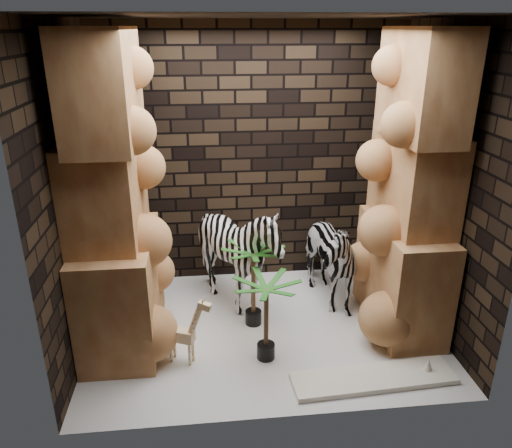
{
  "coord_description": "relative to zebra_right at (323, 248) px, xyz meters",
  "views": [
    {
      "loc": [
        -0.56,
        -4.3,
        2.92
      ],
      "look_at": [
        -0.07,
        0.15,
        1.12
      ],
      "focal_mm": 34.51,
      "sensor_mm": 36.0,
      "label": 1
    }
  ],
  "objects": [
    {
      "name": "ceiling",
      "position": [
        -0.71,
        -0.52,
        2.35
      ],
      "size": [
        3.5,
        3.5,
        0.0
      ],
      "primitive_type": "plane",
      "rotation": [
        3.14,
        0.0,
        0.0
      ],
      "color": "black",
      "rests_on": "ground"
    },
    {
      "name": "palm_front",
      "position": [
        -0.81,
        -0.41,
        -0.19
      ],
      "size": [
        0.36,
        0.36,
        0.91
      ],
      "primitive_type": null,
      "color": "#184310",
      "rests_on": "floor"
    },
    {
      "name": "zebra_right",
      "position": [
        0.0,
        0.0,
        0.0
      ],
      "size": [
        0.81,
        1.19,
        1.29
      ],
      "primitive_type": "imported",
      "rotation": [
        0.0,
        0.0,
        0.22
      ],
      "color": "white",
      "rests_on": "floor"
    },
    {
      "name": "giraffe_toy",
      "position": [
        -1.54,
        -0.96,
        -0.28
      ],
      "size": [
        0.4,
        0.26,
        0.73
      ],
      "primitive_type": null,
      "rotation": [
        0.0,
        0.0,
        -0.41
      ],
      "color": "#FFDCA6",
      "rests_on": "floor"
    },
    {
      "name": "wall_right",
      "position": [
        1.04,
        -0.52,
        0.85
      ],
      "size": [
        0.0,
        3.0,
        3.0
      ],
      "primitive_type": "plane",
      "rotation": [
        1.57,
        0.0,
        -1.57
      ],
      "color": "black",
      "rests_on": "ground"
    },
    {
      "name": "zebra_left",
      "position": [
        -0.93,
        -0.07,
        -0.06
      ],
      "size": [
        1.3,
        1.49,
        1.18
      ],
      "primitive_type": "imported",
      "rotation": [
        0.0,
        0.0,
        -0.21
      ],
      "color": "white",
      "rests_on": "floor"
    },
    {
      "name": "palm_back",
      "position": [
        -0.76,
        -0.99,
        -0.23
      ],
      "size": [
        0.36,
        0.36,
        0.84
      ],
      "primitive_type": null,
      "color": "#184310",
      "rests_on": "floor"
    },
    {
      "name": "wall_back",
      "position": [
        -0.71,
        0.73,
        0.85
      ],
      "size": [
        3.5,
        0.0,
        3.5
      ],
      "primitive_type": "plane",
      "rotation": [
        1.57,
        0.0,
        0.0
      ],
      "color": "black",
      "rests_on": "ground"
    },
    {
      "name": "wall_front",
      "position": [
        -0.71,
        -1.77,
        0.85
      ],
      "size": [
        3.5,
        0.0,
        3.5
      ],
      "primitive_type": "plane",
      "rotation": [
        -1.57,
        0.0,
        0.0
      ],
      "color": "black",
      "rests_on": "ground"
    },
    {
      "name": "rock_pillar_left",
      "position": [
        -2.11,
        -0.52,
        0.85
      ],
      "size": [
        0.68,
        1.3,
        3.0
      ],
      "primitive_type": null,
      "color": "tan",
      "rests_on": "floor"
    },
    {
      "name": "floor",
      "position": [
        -0.71,
        -0.52,
        -0.65
      ],
      "size": [
        3.5,
        3.5,
        0.0
      ],
      "primitive_type": "plane",
      "color": "silver",
      "rests_on": "ground"
    },
    {
      "name": "surfboard",
      "position": [
        0.15,
        -1.42,
        -0.62
      ],
      "size": [
        1.48,
        0.44,
        0.05
      ],
      "primitive_type": "cube",
      "rotation": [
        0.0,
        0.0,
        0.06
      ],
      "color": "white",
      "rests_on": "floor"
    },
    {
      "name": "rock_pillar_right",
      "position": [
        0.71,
        -0.52,
        0.85
      ],
      "size": [
        0.58,
        1.25,
        3.0
      ],
      "primitive_type": null,
      "color": "tan",
      "rests_on": "floor"
    },
    {
      "name": "wall_left",
      "position": [
        -2.46,
        -0.52,
        0.85
      ],
      "size": [
        0.0,
        3.0,
        3.0
      ],
      "primitive_type": "plane",
      "rotation": [
        1.57,
        0.0,
        1.57
      ],
      "color": "black",
      "rests_on": "ground"
    }
  ]
}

